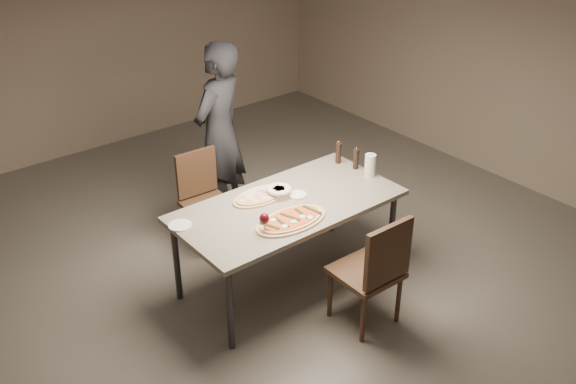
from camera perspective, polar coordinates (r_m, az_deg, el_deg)
room at (r=4.72m, az=-0.00°, el=5.85°), size 7.00×7.00×7.00m
dining_table at (r=5.04m, az=-0.00°, el=-1.56°), size 1.80×0.90×0.75m
zucchini_pizza at (r=4.76m, az=0.29°, el=-2.49°), size 0.61×0.34×0.05m
ham_pizza at (r=5.09m, az=-2.44°, el=-0.31°), size 0.50×0.28×0.04m
bread_basket at (r=5.09m, az=-0.80°, el=0.11°), size 0.20×0.20×0.07m
oil_dish at (r=5.10m, az=0.84°, el=-0.26°), size 0.15×0.15×0.02m
pepper_mill_left at (r=5.61m, az=4.50°, el=3.52°), size 0.05×0.05×0.21m
pepper_mill_right at (r=5.52m, az=6.06°, el=2.99°), size 0.05×0.05×0.20m
carafe at (r=5.42m, az=7.31°, el=2.37°), size 0.09×0.09×0.19m
wine_glass at (r=4.58m, az=-2.12°, el=-2.45°), size 0.07×0.07×0.16m
side_plate at (r=4.78m, az=-9.58°, el=-2.94°), size 0.17×0.17×0.01m
chair_near at (r=4.71m, az=7.75°, el=-6.67°), size 0.45×0.45×0.94m
chair_far at (r=5.74m, az=-7.54°, el=-0.13°), size 0.42×0.42×0.86m
diner at (r=5.95m, az=-6.12°, el=5.17°), size 0.75×0.64×1.73m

